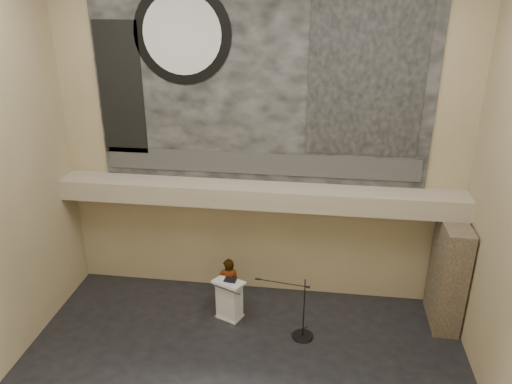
# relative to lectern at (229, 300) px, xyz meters

# --- Properties ---
(wall_back) EXTENTS (10.00, 0.02, 8.50)m
(wall_back) POSITION_rel_lectern_xyz_m (0.57, 1.48, 3.70)
(wall_back) COLOR #8E7E5A
(wall_back) RESTS_ON floor
(wall_front) EXTENTS (10.00, 0.02, 8.50)m
(wall_front) POSITION_rel_lectern_xyz_m (0.57, -6.52, 3.70)
(wall_front) COLOR #8E7E5A
(wall_front) RESTS_ON floor
(soffit) EXTENTS (10.00, 0.80, 0.50)m
(soffit) POSITION_rel_lectern_xyz_m (0.57, 1.08, 2.40)
(soffit) COLOR gray
(soffit) RESTS_ON wall_back
(sprinkler_left) EXTENTS (0.04, 0.04, 0.06)m
(sprinkler_left) POSITION_rel_lectern_xyz_m (-1.03, 1.03, 2.12)
(sprinkler_left) COLOR #B2893D
(sprinkler_left) RESTS_ON soffit
(sprinkler_right) EXTENTS (0.04, 0.04, 0.06)m
(sprinkler_right) POSITION_rel_lectern_xyz_m (2.47, 1.03, 2.12)
(sprinkler_right) COLOR #B2893D
(sprinkler_right) RESTS_ON soffit
(banner) EXTENTS (8.00, 0.05, 5.00)m
(banner) POSITION_rel_lectern_xyz_m (0.57, 1.45, 5.15)
(banner) COLOR black
(banner) RESTS_ON wall_back
(banner_text_strip) EXTENTS (7.76, 0.02, 0.55)m
(banner_text_strip) POSITION_rel_lectern_xyz_m (0.57, 1.41, 3.10)
(banner_text_strip) COLOR #2C2C2C
(banner_text_strip) RESTS_ON banner
(banner_clock_rim) EXTENTS (2.30, 0.02, 2.30)m
(banner_clock_rim) POSITION_rel_lectern_xyz_m (-1.23, 1.41, 6.15)
(banner_clock_rim) COLOR black
(banner_clock_rim) RESTS_ON banner
(banner_clock_face) EXTENTS (1.84, 0.02, 1.84)m
(banner_clock_face) POSITION_rel_lectern_xyz_m (-1.23, 1.39, 6.15)
(banner_clock_face) COLOR silver
(banner_clock_face) RESTS_ON banner
(banner_building_print) EXTENTS (2.60, 0.02, 3.60)m
(banner_building_print) POSITION_rel_lectern_xyz_m (2.97, 1.41, 5.25)
(banner_building_print) COLOR black
(banner_building_print) RESTS_ON banner
(banner_brick_print) EXTENTS (1.10, 0.02, 3.20)m
(banner_brick_print) POSITION_rel_lectern_xyz_m (-2.83, 1.41, 4.85)
(banner_brick_print) COLOR black
(banner_brick_print) RESTS_ON banner
(stone_pier) EXTENTS (0.60, 1.40, 2.70)m
(stone_pier) POSITION_rel_lectern_xyz_m (5.22, 0.63, 0.80)
(stone_pier) COLOR #403527
(stone_pier) RESTS_ON floor
(lectern) EXTENTS (0.86, 0.75, 1.13)m
(lectern) POSITION_rel_lectern_xyz_m (0.00, 0.00, 0.00)
(lectern) COLOR silver
(lectern) RESTS_ON floor
(binder) EXTENTS (0.31, 0.25, 0.04)m
(binder) POSITION_rel_lectern_xyz_m (0.03, 0.03, 0.56)
(binder) COLOR black
(binder) RESTS_ON lectern
(papers) EXTENTS (0.31, 0.35, 0.00)m
(papers) POSITION_rel_lectern_xyz_m (-0.12, -0.01, 0.55)
(papers) COLOR silver
(papers) RESTS_ON lectern
(speaker_person) EXTENTS (0.60, 0.44, 1.51)m
(speaker_person) POSITION_rel_lectern_xyz_m (-0.07, 0.34, 0.20)
(speaker_person) COLOR silver
(speaker_person) RESTS_ON floor
(mic_stand) EXTENTS (1.42, 0.52, 1.60)m
(mic_stand) POSITION_rel_lectern_xyz_m (1.81, -0.45, -0.32)
(mic_stand) COLOR black
(mic_stand) RESTS_ON floor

